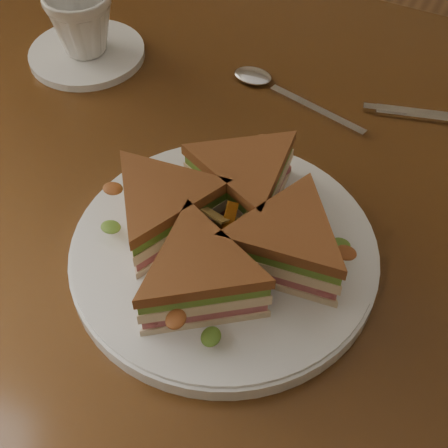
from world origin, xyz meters
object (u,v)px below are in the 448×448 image
sandwich_wedges (224,228)px  coffee_cup (81,23)px  table (277,245)px  spoon (268,84)px  plate (224,253)px  saucer (87,53)px

sandwich_wedges → coffee_cup: coffee_cup is taller
table → spoon: spoon is taller
spoon → coffee_cup: coffee_cup is taller
table → spoon: 0.20m
plate → coffee_cup: size_ratio=3.45×
plate → spoon: 0.27m
sandwich_wedges → spoon: 0.27m
plate → saucer: bearing=145.0°
saucer → table: bearing=-17.6°
table → plate: size_ratio=4.20×
table → sandwich_wedges: sandwich_wedges is taller
plate → sandwich_wedges: (0.00, 0.00, 0.04)m
plate → sandwich_wedges: sandwich_wedges is taller
sandwich_wedges → coffee_cup: (-0.30, 0.21, 0.00)m
saucer → coffee_cup: coffee_cup is taller
saucer → coffee_cup: size_ratio=1.77×
table → sandwich_wedges: (-0.01, -0.11, 0.14)m
table → saucer: size_ratio=8.19×
spoon → coffee_cup: bearing=-155.3°
sandwich_wedges → spoon: size_ratio=1.42×
spoon → saucer: bearing=-155.3°
saucer → spoon: bearing=11.3°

